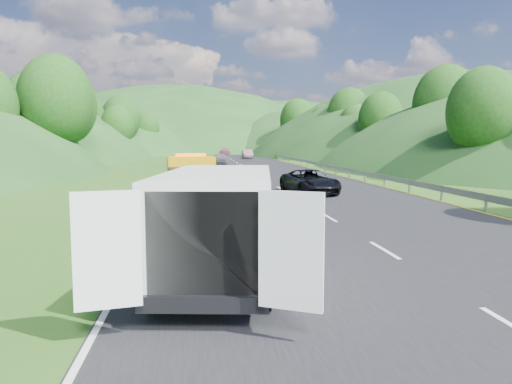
{
  "coord_description": "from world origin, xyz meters",
  "views": [
    {
      "loc": [
        -2.2,
        -15.32,
        3.13
      ],
      "look_at": [
        -0.2,
        1.96,
        1.3
      ],
      "focal_mm": 35.0,
      "sensor_mm": 36.0,
      "label": 1
    }
  ],
  "objects": [
    {
      "name": "woman",
      "position": [
        -3.63,
        1.22,
        0.0
      ],
      "size": [
        0.68,
        0.72,
        1.59
      ],
      "primitive_type": "imported",
      "rotation": [
        0.0,
        0.0,
        2.16
      ],
      "color": "silver",
      "rests_on": "ground"
    },
    {
      "name": "guardrail",
      "position": [
        10.3,
        52.5,
        0.0
      ],
      "size": [
        0.06,
        140.0,
        1.52
      ],
      "primitive_type": "cube",
      "color": "gray",
      "rests_on": "ground"
    },
    {
      "name": "worker",
      "position": [
        -1.48,
        -5.76,
        0.0
      ],
      "size": [
        1.1,
        0.77,
        1.55
      ],
      "primitive_type": "imported",
      "rotation": [
        0.0,
        0.0,
        0.21
      ],
      "color": "black",
      "rests_on": "ground"
    },
    {
      "name": "hills_backdrop",
      "position": [
        6.5,
        134.7,
        0.0
      ],
      "size": [
        201.0,
        288.6,
        44.0
      ],
      "primitive_type": null,
      "color": "#2D5B23",
      "rests_on": "ground"
    },
    {
      "name": "tree_line_left",
      "position": [
        -19.0,
        60.0,
        0.0
      ],
      "size": [
        14.0,
        140.0,
        14.0
      ],
      "primitive_type": null,
      "color": "#295A1A",
      "rests_on": "ground"
    },
    {
      "name": "suitcase",
      "position": [
        -4.54,
        1.23,
        0.28
      ],
      "size": [
        0.4,
        0.31,
        0.56
      ],
      "primitive_type": "cube",
      "rotation": [
        0.0,
        0.0,
        -0.38
      ],
      "color": "#625A49",
      "rests_on": "ground"
    },
    {
      "name": "dist_car_a",
      "position": [
        0.61,
        48.16,
        0.0
      ],
      "size": [
        1.67,
        4.15,
        1.41
      ],
      "primitive_type": "imported",
      "color": "#535258",
      "rests_on": "ground"
    },
    {
      "name": "tree_line_right",
      "position": [
        23.0,
        60.0,
        0.0
      ],
      "size": [
        14.0,
        140.0,
        14.0
      ],
      "primitive_type": null,
      "color": "#295A1A",
      "rests_on": "ground"
    },
    {
      "name": "spare_tire",
      "position": [
        -1.07,
        -5.82,
        0.0
      ],
      "size": [
        0.63,
        0.63,
        0.2
      ],
      "primitive_type": "cylinder",
      "color": "black",
      "rests_on": "ground"
    },
    {
      "name": "passing_suv",
      "position": [
        4.22,
        12.9,
        0.0
      ],
      "size": [
        3.04,
        5.26,
        1.38
      ],
      "primitive_type": "imported",
      "rotation": [
        0.0,
        0.0,
        0.16
      ],
      "color": "black",
      "rests_on": "ground"
    },
    {
      "name": "dist_car_c",
      "position": [
        3.38,
        91.9,
        0.0
      ],
      "size": [
        2.2,
        5.41,
        1.57
      ],
      "primitive_type": "imported",
      "color": "#A05062",
      "rests_on": "ground"
    },
    {
      "name": "child",
      "position": [
        -2.84,
        -0.86,
        0.0
      ],
      "size": [
        0.65,
        0.62,
        1.06
      ],
      "primitive_type": "imported",
      "rotation": [
        0.0,
        0.0,
        -0.59
      ],
      "color": "#CCCA6C",
      "rests_on": "ground"
    },
    {
      "name": "dist_car_b",
      "position": [
        5.97,
        67.63,
        0.0
      ],
      "size": [
        1.57,
        4.49,
        1.48
      ],
      "primitive_type": "imported",
      "color": "#764E5F",
      "rests_on": "ground"
    },
    {
      "name": "ground",
      "position": [
        0.0,
        0.0,
        0.0
      ],
      "size": [
        320.0,
        320.0,
        0.0
      ],
      "primitive_type": "plane",
      "color": "#38661E",
      "rests_on": "ground"
    },
    {
      "name": "road_surface",
      "position": [
        3.0,
        40.0,
        0.01
      ],
      "size": [
        14.0,
        200.0,
        0.02
      ],
      "primitive_type": "cube",
      "color": "black",
      "rests_on": "ground"
    },
    {
      "name": "white_van",
      "position": [
        -1.76,
        -4.47,
        1.38
      ],
      "size": [
        3.84,
        7.2,
        2.44
      ],
      "rotation": [
        0.0,
        0.0,
        -0.13
      ],
      "color": "black",
      "rests_on": "ground"
    },
    {
      "name": "tow_truck",
      "position": [
        -2.43,
        6.87,
        1.22
      ],
      "size": [
        2.76,
        6.01,
        2.5
      ],
      "rotation": [
        0.0,
        0.0,
        0.11
      ],
      "color": "black",
      "rests_on": "ground"
    }
  ]
}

